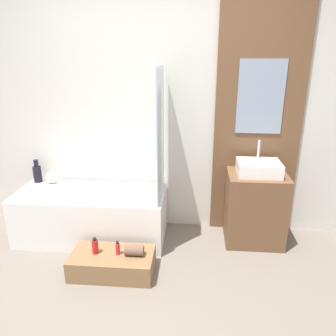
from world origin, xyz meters
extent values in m
plane|color=slate|center=(0.00, 0.00, 0.00)|extent=(12.00, 12.00, 0.00)
cube|color=silver|center=(0.00, 1.58, 1.30)|extent=(4.20, 0.06, 2.60)
cube|color=brown|center=(0.98, 1.53, 1.30)|extent=(0.85, 0.03, 2.60)
cube|color=#8C9EB2|center=(0.98, 1.51, 1.42)|extent=(0.44, 0.01, 0.70)
cube|color=white|center=(-0.67, 1.21, 0.25)|extent=(1.49, 0.64, 0.50)
cube|color=silver|center=(-0.67, 1.21, 0.50)|extent=(1.16, 0.45, 0.01)
cube|color=silver|center=(0.04, 1.20, 1.11)|extent=(0.01, 0.60, 1.22)
cube|color=olive|center=(-0.33, 0.63, 0.09)|extent=(0.72, 0.38, 0.19)
cube|color=brown|center=(0.98, 1.28, 0.36)|extent=(0.57, 0.46, 0.72)
cube|color=white|center=(0.98, 1.28, 0.78)|extent=(0.40, 0.32, 0.13)
cylinder|color=silver|center=(0.98, 1.37, 0.94)|extent=(0.02, 0.02, 0.19)
cylinder|color=black|center=(-1.32, 1.44, 0.59)|extent=(0.09, 0.09, 0.17)
cylinder|color=black|center=(-1.32, 1.44, 0.71)|extent=(0.05, 0.05, 0.07)
sphere|color=silver|center=(-1.16, 1.42, 0.57)|extent=(0.13, 0.13, 0.13)
cylinder|color=red|center=(-0.47, 0.63, 0.25)|extent=(0.05, 0.05, 0.12)
cylinder|color=black|center=(-0.47, 0.63, 0.32)|extent=(0.03, 0.03, 0.03)
cylinder|color=red|center=(-0.27, 0.63, 0.24)|extent=(0.04, 0.04, 0.10)
cylinder|color=black|center=(-0.27, 0.63, 0.30)|extent=(0.02, 0.02, 0.02)
cylinder|color=brown|center=(-0.13, 0.63, 0.23)|extent=(0.16, 0.09, 0.09)
camera|label=1|loc=(0.36, -1.73, 1.82)|focal=35.00mm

